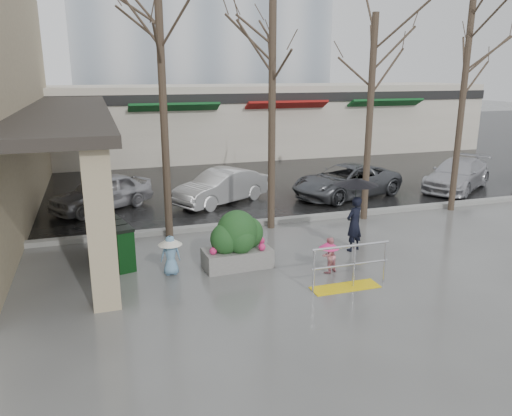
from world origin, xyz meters
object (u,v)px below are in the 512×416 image
car_d (457,174)px  child_blue (170,251)px  tree_west (161,59)px  tree_midwest (272,55)px  child_pink (329,252)px  news_boxes (115,241)px  car_a (102,192)px  car_b (221,187)px  woman (355,205)px  car_c (346,181)px  tree_east (468,52)px  handrail (348,272)px  planter (237,240)px  tree_mideast (373,68)px

car_d → child_blue: bearing=-100.6°
tree_west → tree_midwest: bearing=0.0°
child_pink → news_boxes: (-4.92, 2.37, 0.04)m
child_pink → car_a: (-5.14, 7.70, 0.11)m
car_b → woman: bearing=-9.3°
child_blue → car_d: car_d is taller
car_b → tree_midwest: bearing=-16.9°
news_boxes → car_c: car_c is taller
tree_east → car_c: (-2.66, 2.90, -4.75)m
handrail → car_c: size_ratio=0.42×
tree_east → woman: 7.23m
child_pink → planter: bearing=-49.7°
child_blue → tree_midwest: bearing=-139.8°
tree_mideast → news_boxes: size_ratio=3.18×
news_boxes → car_c: bearing=11.9°
child_blue → planter: size_ratio=0.57×
news_boxes → car_a: 5.34m
handrail → tree_mideast: 7.28m
handrail → news_boxes: bearing=146.2°
tree_mideast → child_blue: bearing=-157.8°
news_boxes → car_a: size_ratio=0.55×
woman → car_b: (-2.22, 6.07, -0.66)m
tree_mideast → child_pink: 6.62m
planter → news_boxes: (-2.90, 1.33, -0.15)m
planter → car_a: planter is taller
news_boxes → tree_midwest: bearing=3.0°
tree_midwest → child_pink: bearing=-88.1°
planter → car_d: size_ratio=0.40×
woman → car_c: 6.19m
car_c → news_boxes: bearing=-80.0°
planter → car_d: planter is taller
car_d → car_c: bearing=-126.7°
tree_east → car_b: size_ratio=1.88×
car_c → car_b: bearing=-112.3°
tree_midwest → planter: size_ratio=4.06×
child_pink → planter: size_ratio=0.52×
car_b → car_d: 9.94m
tree_east → car_b: bearing=155.6°
tree_mideast → car_d: 7.69m
child_pink → car_c: car_c is taller
woman → news_boxes: size_ratio=1.02×
tree_west → car_c: size_ratio=1.50×
car_d → car_b: bearing=-128.3°
tree_east → news_boxes: (-11.60, -1.48, -4.83)m
handrail → car_b: car_b is taller
tree_east → child_pink: tree_east is taller
tree_east → woman: tree_east is taller
tree_west → car_a: tree_west is taller
tree_east → child_blue: (-10.36, -2.81, -4.79)m
planter → car_a: bearing=115.1°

